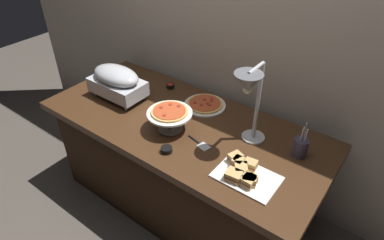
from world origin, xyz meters
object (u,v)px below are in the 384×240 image
sauce_cup_far (170,86)px  utensil_holder (300,147)px  sandwich_platter (243,173)px  sauce_cup_near (167,150)px  serving_spatula (199,143)px  heat_lamp (250,90)px  pizza_plate_front (205,104)px  pizza_plate_center (170,114)px  chafing_dish (117,81)px

sauce_cup_far → utensil_holder: size_ratio=0.26×
sandwich_platter → sauce_cup_near: bearing=-168.4°
sauce_cup_far → serving_spatula: 0.69m
heat_lamp → pizza_plate_front: heat_lamp is taller
pizza_plate_center → sandwich_platter: size_ratio=0.84×
heat_lamp → utensil_holder: bearing=26.5°
pizza_plate_front → serving_spatula: pizza_plate_front is taller
sauce_cup_near → utensil_holder: (0.62, 0.43, 0.04)m
sandwich_platter → serving_spatula: bearing=166.9°
heat_lamp → sauce_cup_far: size_ratio=8.55×
heat_lamp → sauce_cup_far: heat_lamp is taller
pizza_plate_front → utensil_holder: utensil_holder is taller
chafing_dish → sauce_cup_far: (0.21, 0.33, -0.12)m
sauce_cup_near → sauce_cup_far: bearing=128.1°
heat_lamp → serving_spatula: heat_lamp is taller
sauce_cup_near → serving_spatula: sauce_cup_near is taller
sauce_cup_far → serving_spatula: (0.56, -0.40, -0.01)m
chafing_dish → heat_lamp: bearing=2.2°
pizza_plate_center → utensil_holder: 0.78m
pizza_plate_front → sauce_cup_far: 0.36m
chafing_dish → utensil_holder: (1.28, 0.18, -0.08)m
chafing_dish → sauce_cup_far: size_ratio=6.68×
sauce_cup_far → utensil_holder: (1.07, -0.15, 0.04)m
chafing_dish → heat_lamp: heat_lamp is taller
serving_spatula → pizza_plate_front: bearing=120.5°
utensil_holder → serving_spatula: 0.58m
pizza_plate_center → utensil_holder: bearing=18.7°
pizza_plate_front → heat_lamp: bearing=-28.5°
chafing_dish → serving_spatula: chafing_dish is taller
sandwich_platter → utensil_holder: utensil_holder is taller
pizza_plate_front → chafing_dish: bearing=-153.8°
pizza_plate_center → heat_lamp: bearing=13.5°
sauce_cup_near → serving_spatula: 0.20m
sauce_cup_far → utensil_holder: 1.08m
sauce_cup_far → chafing_dish: bearing=-122.5°
pizza_plate_center → sauce_cup_far: pizza_plate_center is taller
chafing_dish → sauce_cup_near: 0.72m
heat_lamp → sandwich_platter: size_ratio=1.54×
chafing_dish → pizza_plate_center: size_ratio=1.42×
chafing_dish → sandwich_platter: (1.11, -0.16, -0.11)m
sandwich_platter → utensil_holder: bearing=63.3°
utensil_holder → pizza_plate_center: bearing=-161.3°
sandwich_platter → serving_spatula: (-0.34, 0.08, -0.02)m
chafing_dish → utensil_holder: size_ratio=1.76×
chafing_dish → sauce_cup_near: chafing_dish is taller
pizza_plate_front → sauce_cup_far: (-0.35, 0.05, 0.00)m
pizza_plate_center → serving_spatula: bearing=-1.5°
sauce_cup_far → serving_spatula: sauce_cup_far is taller
utensil_holder → serving_spatula: size_ratio=1.30×
heat_lamp → sauce_cup_far: bearing=160.0°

